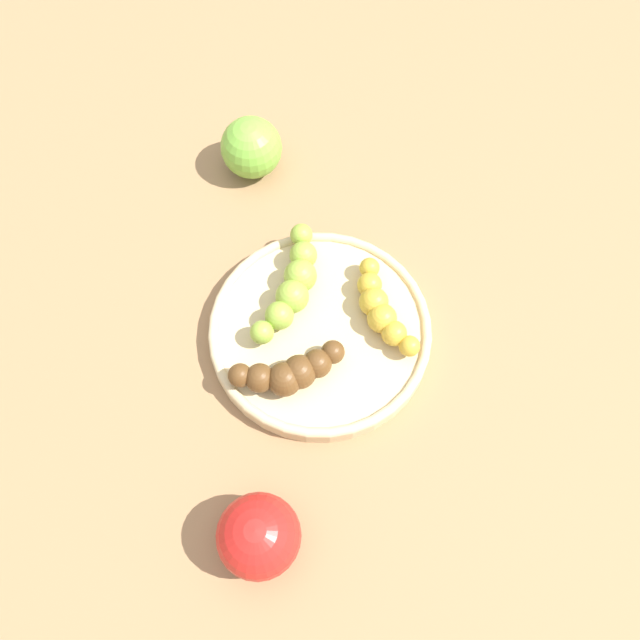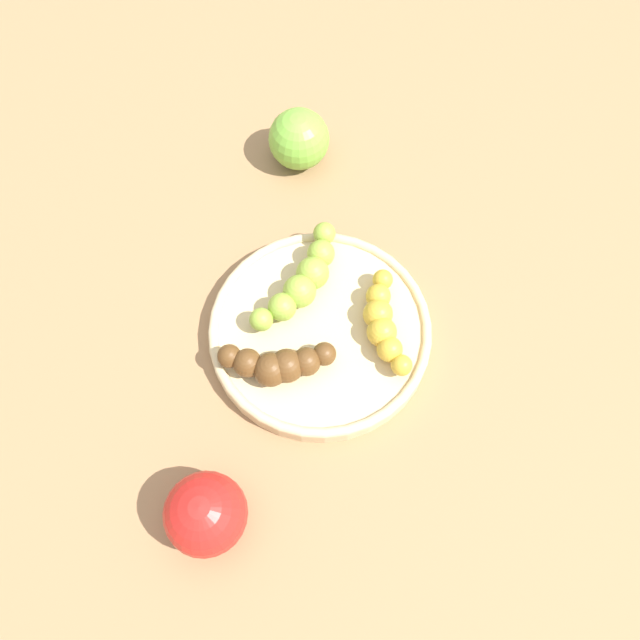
{
  "view_description": "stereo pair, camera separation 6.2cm",
  "coord_description": "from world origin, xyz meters",
  "px_view_note": "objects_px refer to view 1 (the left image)",
  "views": [
    {
      "loc": [
        -0.23,
        -0.13,
        0.61
      ],
      "look_at": [
        0.0,
        0.0,
        0.04
      ],
      "focal_mm": 36.51,
      "sensor_mm": 36.0,
      "label": 1
    },
    {
      "loc": [
        -0.19,
        -0.18,
        0.61
      ],
      "look_at": [
        0.0,
        0.0,
        0.04
      ],
      "focal_mm": 36.51,
      "sensor_mm": 36.0,
      "label": 2
    }
  ],
  "objects_px": {
    "banana_spotted": "(381,309)",
    "apple_green": "(251,148)",
    "banana_green": "(292,285)",
    "banana_overripe": "(289,371)",
    "apple_red": "(259,536)",
    "fruit_bowl": "(320,331)"
  },
  "relations": [
    {
      "from": "banana_green",
      "to": "apple_green",
      "type": "relative_size",
      "value": 2.01
    },
    {
      "from": "fruit_bowl",
      "to": "banana_spotted",
      "type": "xyz_separation_m",
      "value": [
        0.04,
        -0.05,
        0.02
      ]
    },
    {
      "from": "fruit_bowl",
      "to": "banana_overripe",
      "type": "relative_size",
      "value": 2.54
    },
    {
      "from": "banana_spotted",
      "to": "apple_green",
      "type": "height_order",
      "value": "apple_green"
    },
    {
      "from": "banana_overripe",
      "to": "apple_red",
      "type": "relative_size",
      "value": 1.21
    },
    {
      "from": "fruit_bowl",
      "to": "banana_green",
      "type": "xyz_separation_m",
      "value": [
        0.02,
        0.04,
        0.02
      ]
    },
    {
      "from": "apple_green",
      "to": "fruit_bowl",
      "type": "bearing_deg",
      "value": -131.25
    },
    {
      "from": "banana_green",
      "to": "banana_spotted",
      "type": "height_order",
      "value": "banana_green"
    },
    {
      "from": "fruit_bowl",
      "to": "banana_overripe",
      "type": "xyz_separation_m",
      "value": [
        -0.06,
        0.0,
        0.02
      ]
    },
    {
      "from": "banana_green",
      "to": "apple_red",
      "type": "relative_size",
      "value": 1.9
    },
    {
      "from": "fruit_bowl",
      "to": "banana_green",
      "type": "relative_size",
      "value": 1.62
    },
    {
      "from": "banana_spotted",
      "to": "apple_red",
      "type": "relative_size",
      "value": 1.29
    },
    {
      "from": "banana_green",
      "to": "banana_spotted",
      "type": "bearing_deg",
      "value": 2.2
    },
    {
      "from": "banana_green",
      "to": "apple_red",
      "type": "distance_m",
      "value": 0.24
    },
    {
      "from": "banana_green",
      "to": "banana_spotted",
      "type": "distance_m",
      "value": 0.09
    },
    {
      "from": "fruit_bowl",
      "to": "banana_green",
      "type": "height_order",
      "value": "banana_green"
    },
    {
      "from": "fruit_bowl",
      "to": "apple_red",
      "type": "bearing_deg",
      "value": -165.51
    },
    {
      "from": "banana_spotted",
      "to": "apple_red",
      "type": "height_order",
      "value": "apple_red"
    },
    {
      "from": "apple_red",
      "to": "banana_spotted",
      "type": "bearing_deg",
      "value": 1.41
    },
    {
      "from": "fruit_bowl",
      "to": "banana_overripe",
      "type": "bearing_deg",
      "value": 179.57
    },
    {
      "from": "banana_spotted",
      "to": "apple_red",
      "type": "bearing_deg",
      "value": 39.84
    },
    {
      "from": "banana_spotted",
      "to": "apple_green",
      "type": "relative_size",
      "value": 1.36
    }
  ]
}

